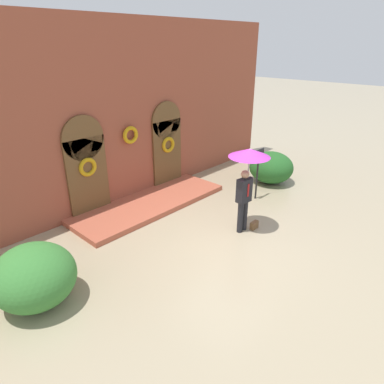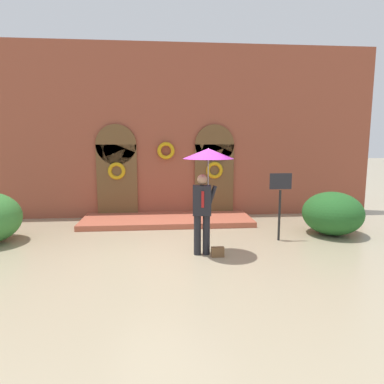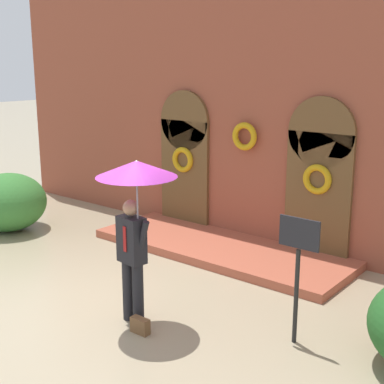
% 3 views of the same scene
% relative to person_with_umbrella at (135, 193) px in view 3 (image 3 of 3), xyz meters
% --- Properties ---
extents(ground_plane, '(80.00, 80.00, 0.00)m').
position_rel_person_with_umbrella_xyz_m(ground_plane, '(-0.82, 0.04, -1.91)').
color(ground_plane, tan).
extents(building_facade, '(14.00, 2.30, 5.60)m').
position_rel_person_with_umbrella_xyz_m(building_facade, '(-0.82, 4.19, 0.76)').
color(building_facade, brown).
rests_on(building_facade, ground).
extents(person_with_umbrella, '(1.10, 1.10, 2.36)m').
position_rel_person_with_umbrella_xyz_m(person_with_umbrella, '(0.00, 0.00, 0.00)').
color(person_with_umbrella, black).
rests_on(person_with_umbrella, ground).
extents(handbag, '(0.28, 0.12, 0.22)m').
position_rel_person_with_umbrella_xyz_m(handbag, '(0.23, -0.20, -1.80)').
color(handbag, brown).
rests_on(handbag, ground).
extents(sign_post, '(0.56, 0.06, 1.72)m').
position_rel_person_with_umbrella_xyz_m(sign_post, '(1.99, 0.92, -0.75)').
color(sign_post, black).
rests_on(sign_post, ground).
extents(shrub_left, '(1.62, 1.65, 1.27)m').
position_rel_person_with_umbrella_xyz_m(shrub_left, '(-5.30, 1.33, -1.28)').
color(shrub_left, '#387A33').
rests_on(shrub_left, ground).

